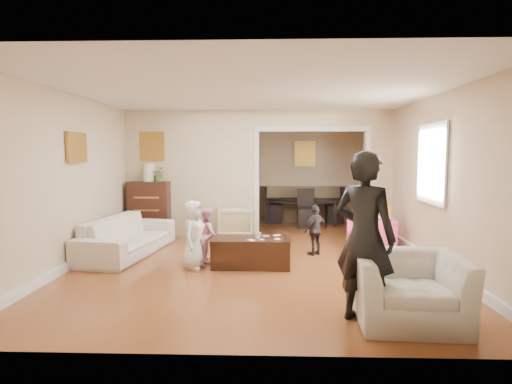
{
  "coord_description": "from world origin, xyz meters",
  "views": [
    {
      "loc": [
        0.23,
        -6.87,
        1.7
      ],
      "look_at": [
        0.0,
        0.2,
        1.05
      ],
      "focal_mm": 29.16,
      "sensor_mm": 36.0,
      "label": 1
    }
  ],
  "objects_px": {
    "cyan_cup": "(375,218)",
    "child_kneel_a": "(193,235)",
    "dresser": "(150,209)",
    "dining_table": "(304,211)",
    "coffee_table": "(251,252)",
    "child_toddler": "(315,230)",
    "armchair_back": "(235,222)",
    "coffee_cup": "(258,236)",
    "adult_person": "(365,237)",
    "child_kneel_b": "(208,234)",
    "armchair_front": "(408,289)",
    "sofa": "(128,236)",
    "table_lamp": "(149,173)",
    "play_table": "(379,233)"
  },
  "relations": [
    {
      "from": "cyan_cup",
      "to": "child_kneel_a",
      "type": "relative_size",
      "value": 0.08
    },
    {
      "from": "dresser",
      "to": "dining_table",
      "type": "distance_m",
      "value": 3.75
    },
    {
      "from": "coffee_table",
      "to": "cyan_cup",
      "type": "relative_size",
      "value": 14.51
    },
    {
      "from": "dining_table",
      "to": "child_toddler",
      "type": "bearing_deg",
      "value": -78.17
    },
    {
      "from": "armchair_back",
      "to": "coffee_cup",
      "type": "relative_size",
      "value": 6.95
    },
    {
      "from": "coffee_cup",
      "to": "adult_person",
      "type": "bearing_deg",
      "value": -60.55
    },
    {
      "from": "dresser",
      "to": "child_kneel_b",
      "type": "xyz_separation_m",
      "value": [
        1.5,
        -1.98,
        -0.14
      ]
    },
    {
      "from": "armchair_front",
      "to": "adult_person",
      "type": "height_order",
      "value": "adult_person"
    },
    {
      "from": "cyan_cup",
      "to": "adult_person",
      "type": "xyz_separation_m",
      "value": [
        -0.97,
        -3.44,
        0.33
      ]
    },
    {
      "from": "child_toddler",
      "to": "cyan_cup",
      "type": "bearing_deg",
      "value": 170.06
    },
    {
      "from": "armchair_front",
      "to": "coffee_cup",
      "type": "relative_size",
      "value": 10.57
    },
    {
      "from": "sofa",
      "to": "coffee_cup",
      "type": "relative_size",
      "value": 21.58
    },
    {
      "from": "sofa",
      "to": "coffee_cup",
      "type": "xyz_separation_m",
      "value": [
        2.22,
        -0.73,
        0.16
      ]
    },
    {
      "from": "armchair_back",
      "to": "dining_table",
      "type": "xyz_separation_m",
      "value": [
        1.55,
        1.89,
        -0.01
      ]
    },
    {
      "from": "armchair_back",
      "to": "coffee_table",
      "type": "relative_size",
      "value": 0.6
    },
    {
      "from": "child_kneel_a",
      "to": "dining_table",
      "type": "bearing_deg",
      "value": -14.59
    },
    {
      "from": "dining_table",
      "to": "coffee_cup",
      "type": "bearing_deg",
      "value": -91.07
    },
    {
      "from": "armchair_front",
      "to": "adult_person",
      "type": "xyz_separation_m",
      "value": [
        -0.45,
        0.01,
        0.52
      ]
    },
    {
      "from": "child_kneel_b",
      "to": "cyan_cup",
      "type": "bearing_deg",
      "value": -88.48
    },
    {
      "from": "table_lamp",
      "to": "child_kneel_b",
      "type": "xyz_separation_m",
      "value": [
        1.5,
        -1.98,
        -0.89
      ]
    },
    {
      "from": "armchair_back",
      "to": "armchair_front",
      "type": "xyz_separation_m",
      "value": [
        2.1,
        -4.16,
        0.03
      ]
    },
    {
      "from": "armchair_back",
      "to": "coffee_cup",
      "type": "xyz_separation_m",
      "value": [
        0.52,
        -2.15,
        0.16
      ]
    },
    {
      "from": "armchair_back",
      "to": "armchair_front",
      "type": "height_order",
      "value": "armchair_front"
    },
    {
      "from": "sofa",
      "to": "armchair_back",
      "type": "height_order",
      "value": "armchair_back"
    },
    {
      "from": "armchair_front",
      "to": "play_table",
      "type": "relative_size",
      "value": 2.04
    },
    {
      "from": "armchair_front",
      "to": "sofa",
      "type": "bearing_deg",
      "value": 147.56
    },
    {
      "from": "coffee_table",
      "to": "adult_person",
      "type": "bearing_deg",
      "value": -59.05
    },
    {
      "from": "child_kneel_b",
      "to": "child_toddler",
      "type": "xyz_separation_m",
      "value": [
        1.75,
        0.45,
        0.0
      ]
    },
    {
      "from": "sofa",
      "to": "dresser",
      "type": "xyz_separation_m",
      "value": [
        -0.08,
        1.6,
        0.25
      ]
    },
    {
      "from": "dresser",
      "to": "coffee_cup",
      "type": "relative_size",
      "value": 11.25
    },
    {
      "from": "armchair_front",
      "to": "dining_table",
      "type": "relative_size",
      "value": 0.61
    },
    {
      "from": "dining_table",
      "to": "child_kneel_a",
      "type": "height_order",
      "value": "child_kneel_a"
    },
    {
      "from": "armchair_front",
      "to": "coffee_table",
      "type": "height_order",
      "value": "armchair_front"
    },
    {
      "from": "coffee_cup",
      "to": "play_table",
      "type": "bearing_deg",
      "value": 34.15
    },
    {
      "from": "coffee_table",
      "to": "child_kneel_a",
      "type": "height_order",
      "value": "child_kneel_a"
    },
    {
      "from": "sofa",
      "to": "child_kneel_b",
      "type": "relative_size",
      "value": 2.56
    },
    {
      "from": "sofa",
      "to": "cyan_cup",
      "type": "distance_m",
      "value": 4.39
    },
    {
      "from": "sofa",
      "to": "play_table",
      "type": "height_order",
      "value": "sofa"
    },
    {
      "from": "armchair_back",
      "to": "adult_person",
      "type": "height_order",
      "value": "adult_person"
    },
    {
      "from": "dresser",
      "to": "cyan_cup",
      "type": "height_order",
      "value": "dresser"
    },
    {
      "from": "play_table",
      "to": "child_kneel_a",
      "type": "xyz_separation_m",
      "value": [
        -3.15,
        -1.59,
        0.26
      ]
    },
    {
      "from": "table_lamp",
      "to": "coffee_cup",
      "type": "distance_m",
      "value": 3.38
    },
    {
      "from": "cyan_cup",
      "to": "adult_person",
      "type": "relative_size",
      "value": 0.05
    },
    {
      "from": "armchair_back",
      "to": "cyan_cup",
      "type": "bearing_deg",
      "value": 158.69
    },
    {
      "from": "dresser",
      "to": "table_lamp",
      "type": "bearing_deg",
      "value": 0.0
    },
    {
      "from": "armchair_back",
      "to": "child_toddler",
      "type": "xyz_separation_m",
      "value": [
        1.47,
        -1.35,
        0.11
      ]
    },
    {
      "from": "coffee_cup",
      "to": "child_toddler",
      "type": "relative_size",
      "value": 0.12
    },
    {
      "from": "armchair_front",
      "to": "table_lamp",
      "type": "bearing_deg",
      "value": 135.13
    },
    {
      "from": "child_kneel_a",
      "to": "child_toddler",
      "type": "xyz_separation_m",
      "value": [
        1.9,
        0.9,
        -0.08
      ]
    },
    {
      "from": "coffee_cup",
      "to": "dining_table",
      "type": "distance_m",
      "value": 4.18
    }
  ]
}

